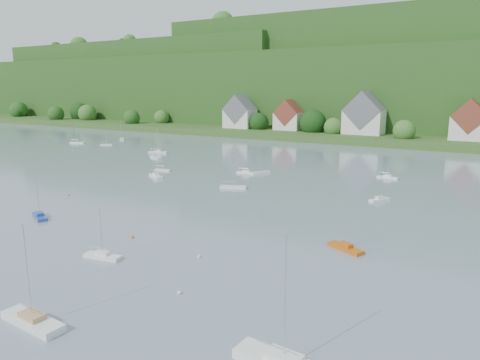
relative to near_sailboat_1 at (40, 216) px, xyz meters
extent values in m
cube|color=#355720|center=(12.79, 154.43, 1.08)|extent=(600.00, 60.00, 3.00)
cube|color=#1E4014|center=(12.79, 229.43, 19.58)|extent=(620.00, 160.00, 40.00)
cube|color=#1E4014|center=(-137.21, 214.43, 23.58)|extent=(200.00, 120.00, 52.00)
cube|color=#1E4014|center=(22.79, 224.43, 27.58)|extent=(240.00, 130.00, 60.00)
sphere|color=#356927|center=(-149.43, 141.43, 6.21)|extent=(11.19, 11.19, 11.19)
sphere|color=#356927|center=(-95.29, 145.91, 5.37)|extent=(8.61, 8.61, 8.61)
sphere|color=#1F4815|center=(-106.97, 134.90, 5.51)|extent=(9.03, 9.03, 9.03)
sphere|color=#356927|center=(6.00, 138.31, 5.24)|extent=(8.19, 8.19, 8.19)
sphere|color=#356927|center=(-39.17, 140.50, 4.69)|extent=(6.49, 6.49, 6.49)
sphere|color=#1F4815|center=(-216.88, 141.45, 6.46)|extent=(11.94, 11.94, 11.94)
sphere|color=#356927|center=(59.64, 146.51, 6.53)|extent=(12.16, 12.16, 12.16)
sphere|color=#356927|center=(35.78, 134.36, 5.42)|extent=(8.73, 8.73, 8.73)
sphere|color=black|center=(-31.08, 140.29, 5.61)|extent=(9.32, 9.32, 9.32)
sphere|color=black|center=(-157.66, 147.77, 5.66)|extent=(9.50, 9.50, 9.50)
sphere|color=black|center=(-161.83, 146.29, 6.45)|extent=(11.91, 11.91, 11.91)
sphere|color=#1F4815|center=(-169.23, 134.23, 5.80)|extent=(9.91, 9.91, 9.91)
sphere|color=black|center=(-214.30, 138.62, 4.58)|extent=(6.16, 6.16, 6.16)
sphere|color=black|center=(-4.21, 140.78, 6.45)|extent=(11.92, 11.92, 11.92)
sphere|color=#356927|center=(-106.92, 182.97, 51.42)|extent=(10.52, 10.52, 10.52)
sphere|color=#356927|center=(-210.23, 190.78, 51.98)|extent=(13.75, 13.75, 13.75)
sphere|color=#1F4815|center=(-71.48, 217.57, 51.38)|extent=(10.29, 10.29, 10.29)
sphere|color=black|center=(-177.57, 212.44, 51.38)|extent=(10.31, 10.31, 10.31)
sphere|color=black|center=(-162.40, 187.78, 51.00)|extent=(8.14, 8.14, 8.14)
sphere|color=#356927|center=(-164.78, 217.02, 50.83)|extent=(7.15, 7.15, 7.15)
sphere|color=black|center=(-230.89, 212.46, 51.62)|extent=(11.66, 11.66, 11.66)
sphere|color=black|center=(-55.37, 205.81, 50.83)|extent=(7.18, 7.18, 7.18)
sphere|color=#356927|center=(-145.19, 176.11, 51.13)|extent=(8.89, 8.89, 8.89)
sphere|color=#1F4815|center=(-221.73, 179.43, 50.94)|extent=(7.77, 7.77, 7.77)
sphere|color=black|center=(-180.52, 208.38, 51.32)|extent=(9.97, 9.97, 9.97)
sphere|color=#1F4815|center=(52.29, 209.45, 59.82)|extent=(12.83, 12.83, 12.83)
sphere|color=#356927|center=(-27.14, 196.60, 59.01)|extent=(8.18, 8.18, 8.18)
sphere|color=#1F4815|center=(13.90, 234.08, 59.81)|extent=(12.73, 12.73, 12.73)
sphere|color=#356927|center=(52.04, 185.72, 59.67)|extent=(11.95, 11.95, 11.95)
sphere|color=#356927|center=(-34.35, 228.72, 58.81)|extent=(7.07, 7.07, 7.07)
sphere|color=black|center=(9.32, 197.73, 59.02)|extent=(8.21, 8.21, 8.21)
sphere|color=#356927|center=(-10.03, 221.52, 59.72)|extent=(12.24, 12.24, 12.24)
sphere|color=#356927|center=(-82.71, 190.32, 59.97)|extent=(13.65, 13.65, 13.65)
sphere|color=#1F4815|center=(-27.19, 216.56, 41.68)|extent=(12.01, 12.01, 12.01)
sphere|color=black|center=(9.09, 226.63, 42.33)|extent=(15.72, 15.72, 15.72)
sphere|color=#1F4815|center=(23.67, 222.35, 41.42)|extent=(10.54, 10.54, 10.54)
sphere|color=#1F4815|center=(-180.51, 253.04, 41.01)|extent=(8.18, 8.18, 8.18)
sphere|color=black|center=(-163.12, 244.02, 41.11)|extent=(8.74, 8.74, 8.74)
sphere|color=black|center=(-178.98, 222.93, 42.27)|extent=(15.38, 15.38, 15.38)
cube|color=silver|center=(-42.21, 141.43, 7.08)|extent=(14.00, 10.00, 9.00)
cube|color=#5D5C64|center=(-42.21, 141.43, 11.58)|extent=(14.00, 10.40, 14.00)
cube|color=silver|center=(-17.21, 143.43, 6.58)|extent=(12.00, 9.00, 8.00)
cube|color=brown|center=(-17.21, 143.43, 10.58)|extent=(12.00, 9.36, 12.00)
cube|color=silver|center=(17.79, 142.43, 7.58)|extent=(16.00, 11.00, 10.00)
cube|color=#5D5C64|center=(17.79, 142.43, 12.58)|extent=(16.00, 11.44, 16.00)
cube|color=silver|center=(57.79, 140.43, 7.08)|extent=(13.00, 10.00, 9.00)
cube|color=brown|center=(57.79, 140.43, 11.58)|extent=(13.00, 10.40, 13.00)
cube|color=#254A99|center=(0.00, 0.00, -0.14)|extent=(5.77, 3.85, 0.56)
cube|color=#254A99|center=(0.00, 0.00, 0.39)|extent=(2.26, 1.85, 0.50)
cylinder|color=silver|center=(0.00, 0.00, 3.66)|extent=(0.10, 0.10, 7.05)
cylinder|color=silver|center=(-0.76, 0.36, 1.04)|extent=(2.83, 1.41, 0.08)
cube|color=white|center=(31.11, -23.24, -0.04)|extent=(7.67, 2.54, 0.76)
cube|color=tan|center=(31.11, -23.24, 0.58)|extent=(2.73, 1.63, 0.50)
cylinder|color=silver|center=(31.11, -23.24, 5.06)|extent=(0.10, 0.10, 9.45)
cylinder|color=silver|center=(29.98, -23.18, 1.23)|extent=(4.16, 0.31, 0.08)
cube|color=white|center=(23.85, -7.71, -0.16)|extent=(5.47, 2.36, 0.53)
cube|color=white|center=(23.85, -7.71, 0.36)|extent=(2.00, 1.34, 0.50)
cylinder|color=silver|center=(23.85, -7.71, 3.41)|extent=(0.10, 0.10, 6.61)
cylinder|color=silver|center=(23.06, -7.84, 1.01)|extent=(2.88, 0.57, 0.08)
cube|color=white|center=(54.85, -17.24, 0.68)|extent=(3.11, 1.88, 0.50)
cylinder|color=silver|center=(54.85, -17.24, 5.78)|extent=(0.10, 0.10, 10.69)
cylinder|color=silver|center=(53.57, -17.15, 1.33)|extent=(4.70, 0.41, 0.08)
cube|color=#C0570F|center=(50.98, 11.79, -0.14)|extent=(5.72, 3.82, 0.56)
cube|color=#C0570F|center=(50.98, 11.79, 0.39)|extent=(2.24, 1.83, 0.50)
cylinder|color=silver|center=(50.98, 11.79, 3.63)|extent=(0.10, 0.10, 6.98)
cylinder|color=silver|center=(50.22, 12.15, 1.04)|extent=(2.81, 1.40, 0.08)
sphere|color=white|center=(39.19, -10.84, -0.42)|extent=(0.47, 0.47, 0.47)
sphere|color=#E24A0E|center=(21.43, 0.46, -0.42)|extent=(0.42, 0.42, 0.42)
sphere|color=#E24A0E|center=(-9.43, 13.79, -0.42)|extent=(0.40, 0.40, 0.40)
sphere|color=white|center=(34.80, -0.94, -0.42)|extent=(0.45, 0.45, 0.45)
cube|color=white|center=(17.08, 37.16, -0.13)|extent=(6.12, 3.81, 0.59)
cylinder|color=silver|center=(17.08, 37.16, 3.88)|extent=(0.10, 0.10, 7.42)
cylinder|color=silver|center=(16.25, 36.82, 1.07)|extent=(3.04, 1.33, 0.08)
cube|color=white|center=(-33.99, 70.98, -0.10)|extent=(6.65, 4.13, 0.65)
cube|color=white|center=(-33.99, 70.98, 0.47)|extent=(2.57, 2.03, 0.50)
cylinder|color=silver|center=(-33.99, 70.98, 4.25)|extent=(0.10, 0.10, 8.06)
cylinder|color=silver|center=(-34.89, 70.61, 1.12)|extent=(3.31, 1.43, 0.08)
cube|color=white|center=(-65.76, 77.32, -0.19)|extent=(4.75, 3.54, 0.47)
cylinder|color=silver|center=(-65.76, 77.32, 3.01)|extent=(0.10, 0.10, 5.92)
cylinder|color=silver|center=(-66.37, 76.96, 0.95)|extent=(2.29, 1.39, 0.08)
cube|color=white|center=(48.46, 42.40, -0.19)|extent=(3.53, 4.70, 0.47)
cube|color=white|center=(48.46, 42.40, 0.30)|extent=(1.63, 1.88, 0.50)
cylinder|color=silver|center=(48.46, 42.40, 2.98)|extent=(0.10, 0.10, 5.86)
cylinder|color=silver|center=(48.10, 41.80, 0.95)|extent=(1.39, 2.26, 0.08)
cube|color=white|center=(-10.75, 45.86, -0.19)|extent=(4.80, 2.10, 0.46)
cylinder|color=silver|center=(-10.75, 45.86, 2.95)|extent=(0.10, 0.10, 5.81)
cylinder|color=silver|center=(-11.44, 45.74, 0.94)|extent=(2.53, 0.53, 0.08)
cube|color=white|center=(14.35, 55.65, -0.14)|extent=(4.08, 5.64, 0.56)
cylinder|color=silver|center=(14.35, 55.65, 3.63)|extent=(0.10, 0.10, 6.98)
cylinder|color=silver|center=(13.95, 54.91, 1.04)|extent=(1.56, 2.72, 0.08)
cube|color=white|center=(11.06, 53.85, -0.17)|extent=(5.27, 2.08, 0.51)
cube|color=white|center=(11.06, 53.85, 0.34)|extent=(1.91, 1.23, 0.50)
cylinder|color=silver|center=(11.06, 53.85, 3.29)|extent=(0.10, 0.10, 6.41)
cylinder|color=silver|center=(10.30, 53.75, 0.99)|extent=(2.81, 0.44, 0.08)
cube|color=white|center=(-80.43, 75.47, -0.13)|extent=(6.10, 3.84, 0.59)
cylinder|color=silver|center=(-80.43, 75.47, 3.87)|extent=(0.10, 0.10, 7.40)
cylinder|color=silver|center=(-81.24, 75.13, 1.07)|extent=(3.03, 1.35, 0.08)
cube|color=white|center=(-26.85, 61.74, -0.12)|extent=(6.25, 4.23, 0.61)
cylinder|color=silver|center=(-26.85, 61.74, 4.01)|extent=(0.10, 0.10, 7.64)
cylinder|color=silver|center=(-27.67, 62.15, 1.09)|extent=(3.06, 1.55, 0.08)
cube|color=white|center=(-6.35, 37.94, -0.13)|extent=(5.92, 4.24, 0.59)
cube|color=white|center=(-6.35, 37.94, 0.41)|extent=(2.35, 1.99, 0.50)
cylinder|color=silver|center=(-6.35, 37.94, 3.82)|extent=(0.10, 0.10, 7.32)
cylinder|color=silver|center=(-7.12, 38.36, 1.06)|extent=(2.86, 1.61, 0.08)
cube|color=white|center=(44.81, 66.28, -0.16)|extent=(5.29, 1.90, 0.52)
cube|color=white|center=(44.81, 66.28, 0.35)|extent=(1.90, 1.17, 0.50)
cylinder|color=silver|center=(44.81, 66.28, 3.34)|extent=(0.10, 0.10, 6.48)
cylinder|color=silver|center=(44.04, 66.35, 1.00)|extent=(2.85, 0.33, 0.08)
cube|color=white|center=(-74.00, 93.90, -0.11)|extent=(5.73, 5.71, 0.63)
cylinder|color=silver|center=(-74.00, 93.90, 4.16)|extent=(0.10, 0.10, 7.90)
cylinder|color=silver|center=(-74.68, 94.57, 1.11)|extent=(2.52, 2.50, 0.08)
camera|label=1|loc=(68.14, -46.95, 22.06)|focal=33.36mm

